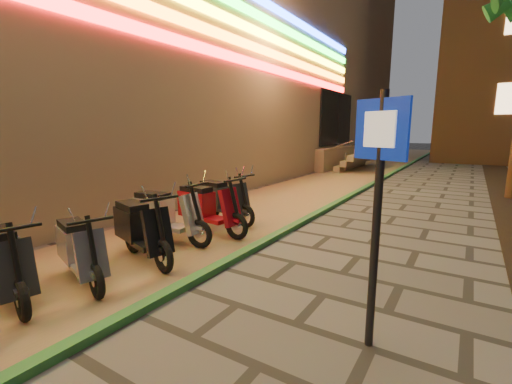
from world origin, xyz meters
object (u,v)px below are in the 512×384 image
Objects in this scene: scooter_10 at (221,200)px; scooter_9 at (206,207)px; scooter_5 at (5,262)px; scooter_6 at (79,249)px; pedestrian_sign at (378,187)px; scooter_8 at (164,215)px; scooter_7 at (140,228)px.

scooter_9 is at bearing -61.61° from scooter_10.
scooter_5 is 0.87m from scooter_6.
scooter_8 is (-4.29, 1.24, -1.11)m from pedestrian_sign.
pedestrian_sign is 1.41× the size of scooter_9.
pedestrian_sign is 4.60m from scooter_8.
pedestrian_sign reaches higher than scooter_6.
scooter_7 is 0.96× the size of scooter_9.
scooter_8 is 0.99× the size of scooter_9.
scooter_9 is at bearing 175.55° from pedestrian_sign.
scooter_5 is 1.91m from scooter_7.
scooter_9 is (0.28, 3.66, 0.05)m from scooter_5.
scooter_10 reaches higher than scooter_6.
pedestrian_sign reaches higher than scooter_10.
pedestrian_sign is at bearing 26.31° from scooter_6.
scooter_7 is (0.03, 1.06, 0.05)m from scooter_6.
scooter_5 is at bearing -79.21° from scooter_10.
pedestrian_sign is at bearing 10.31° from scooter_7.
scooter_5 is at bearing -89.66° from scooter_9.
scooter_6 is at bearing -146.42° from pedestrian_sign.
scooter_9 reaches higher than scooter_7.
scooter_6 is at bearing -74.78° from scooter_10.
scooter_8 is at bearing 126.59° from scooter_7.
scooter_9 reaches higher than scooter_10.
pedestrian_sign is at bearing 31.94° from scooter_5.
scooter_7 is (0.32, 1.89, 0.03)m from scooter_5.
scooter_10 is (-0.01, 4.57, 0.03)m from scooter_5.
scooter_8 is 0.96m from scooter_9.
scooter_9 is at bearing 68.20° from scooter_8.
scooter_7 is 0.99× the size of scooter_10.
scooter_8 is (-0.30, 1.93, 0.07)m from scooter_6.
scooter_7 is 1.78m from scooter_9.
scooter_6 is at bearing -76.03° from scooter_7.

